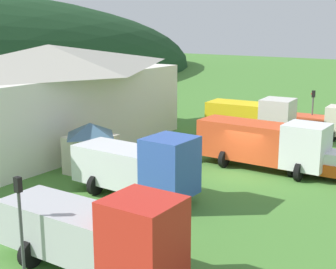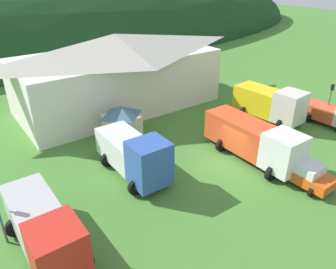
# 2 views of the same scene
# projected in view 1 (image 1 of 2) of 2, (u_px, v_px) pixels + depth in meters

# --- Properties ---
(ground_plane) EXTENTS (200.00, 200.00, 0.00)m
(ground_plane) POSITION_uv_depth(u_px,v_px,m) (235.00, 175.00, 29.44)
(ground_plane) COLOR #477F33
(depot_building) EXTENTS (21.39, 10.30, 7.49)m
(depot_building) POSITION_uv_depth(u_px,v_px,m) (51.00, 94.00, 35.88)
(depot_building) COLOR white
(depot_building) RESTS_ON ground
(play_shed_cream) EXTENTS (2.82, 2.64, 3.12)m
(play_shed_cream) POSITION_uv_depth(u_px,v_px,m) (91.00, 147.00, 29.70)
(play_shed_cream) COLOR beige
(play_shed_cream) RESTS_ON ground
(crane_truck_red) EXTENTS (3.08, 7.51, 3.34)m
(crane_truck_red) POSITION_uv_depth(u_px,v_px,m) (98.00, 232.00, 17.54)
(crane_truck_red) COLOR red
(crane_truck_red) RESTS_ON ground
(box_truck_blue) EXTENTS (3.29, 6.89, 3.50)m
(box_truck_blue) POSITION_uv_depth(u_px,v_px,m) (140.00, 165.00, 25.37)
(box_truck_blue) COLOR #3356AD
(box_truck_blue) RESTS_ON ground
(heavy_rig_white) EXTENTS (3.21, 8.13, 3.20)m
(heavy_rig_white) POSITION_uv_depth(u_px,v_px,m) (265.00, 142.00, 30.30)
(heavy_rig_white) COLOR white
(heavy_rig_white) RESTS_ON ground
(flatbed_truck_yellow) EXTENTS (3.57, 6.83, 3.40)m
(flatbed_truck_yellow) POSITION_uv_depth(u_px,v_px,m) (253.00, 117.00, 37.93)
(flatbed_truck_yellow) COLOR silver
(flatbed_truck_yellow) RESTS_ON ground
(light_truck_cream) EXTENTS (2.67, 4.77, 2.63)m
(light_truck_cream) POSITION_uv_depth(u_px,v_px,m) (320.00, 122.00, 38.96)
(light_truck_cream) COLOR beige
(light_truck_cream) RESTS_ON ground
(service_pickup_orange) EXTENTS (2.36, 5.02, 1.66)m
(service_pickup_orange) POSITION_uv_depth(u_px,v_px,m) (326.00, 165.00, 28.77)
(service_pickup_orange) COLOR #E15217
(service_pickup_orange) RESTS_ON ground
(traffic_light_west) EXTENTS (0.20, 0.32, 3.77)m
(traffic_light_west) POSITION_uv_depth(u_px,v_px,m) (20.00, 215.00, 17.29)
(traffic_light_west) COLOR #4C4C51
(traffic_light_west) RESTS_ON ground
(traffic_light_east) EXTENTS (0.20, 0.32, 3.68)m
(traffic_light_east) POSITION_uv_depth(u_px,v_px,m) (313.00, 108.00, 39.52)
(traffic_light_east) COLOR #4C4C51
(traffic_light_east) RESTS_ON ground
(traffic_cone_near_pickup) EXTENTS (0.36, 0.36, 0.64)m
(traffic_cone_near_pickup) POSITION_uv_depth(u_px,v_px,m) (276.00, 146.00, 36.55)
(traffic_cone_near_pickup) COLOR orange
(traffic_cone_near_pickup) RESTS_ON ground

